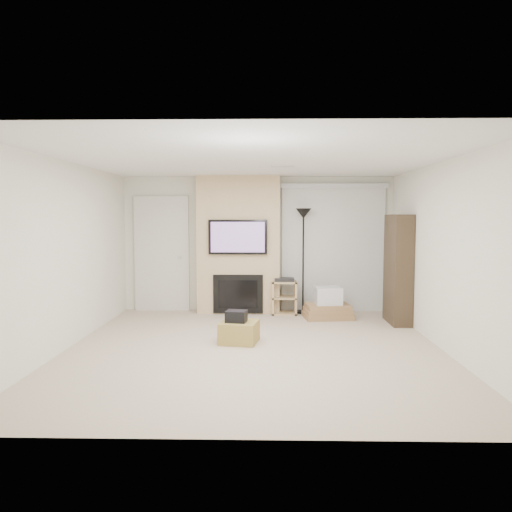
{
  "coord_description": "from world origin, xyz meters",
  "views": [
    {
      "loc": [
        0.17,
        -6.57,
        1.77
      ],
      "look_at": [
        0.0,
        1.2,
        1.15
      ],
      "focal_mm": 35.0,
      "sensor_mm": 36.0,
      "label": 1
    }
  ],
  "objects_px": {
    "box_stack": "(328,306)",
    "bookshelf": "(398,269)",
    "floor_lamp": "(303,231)",
    "ottoman": "(239,332)",
    "av_stand": "(284,295)"
  },
  "relations": [
    {
      "from": "floor_lamp",
      "to": "bookshelf",
      "type": "bearing_deg",
      "value": -29.01
    },
    {
      "from": "box_stack",
      "to": "bookshelf",
      "type": "xyz_separation_m",
      "value": [
        1.11,
        -0.37,
        0.69
      ]
    },
    {
      "from": "ottoman",
      "to": "bookshelf",
      "type": "distance_m",
      "value": 2.99
    },
    {
      "from": "av_stand",
      "to": "box_stack",
      "type": "relative_size",
      "value": 0.75
    },
    {
      "from": "floor_lamp",
      "to": "bookshelf",
      "type": "height_order",
      "value": "floor_lamp"
    },
    {
      "from": "ottoman",
      "to": "av_stand",
      "type": "xyz_separation_m",
      "value": [
        0.7,
        2.09,
        0.2
      ]
    },
    {
      "from": "floor_lamp",
      "to": "ottoman",
      "type": "bearing_deg",
      "value": -115.58
    },
    {
      "from": "box_stack",
      "to": "bookshelf",
      "type": "height_order",
      "value": "bookshelf"
    },
    {
      "from": "floor_lamp",
      "to": "box_stack",
      "type": "bearing_deg",
      "value": -49.48
    },
    {
      "from": "floor_lamp",
      "to": "box_stack",
      "type": "height_order",
      "value": "floor_lamp"
    },
    {
      "from": "floor_lamp",
      "to": "av_stand",
      "type": "xyz_separation_m",
      "value": [
        -0.35,
        -0.11,
        -1.16
      ]
    },
    {
      "from": "box_stack",
      "to": "ottoman",
      "type": "bearing_deg",
      "value": -129.94
    },
    {
      "from": "av_stand",
      "to": "bookshelf",
      "type": "height_order",
      "value": "bookshelf"
    },
    {
      "from": "floor_lamp",
      "to": "box_stack",
      "type": "xyz_separation_m",
      "value": [
        0.4,
        -0.46,
        -1.3
      ]
    },
    {
      "from": "floor_lamp",
      "to": "bookshelf",
      "type": "distance_m",
      "value": 1.83
    }
  ]
}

